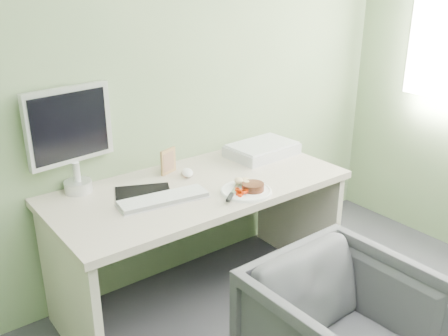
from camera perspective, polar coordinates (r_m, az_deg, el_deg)
wall_back at (r=2.81m, az=-7.59°, el=12.33°), size 3.50×0.00×3.50m
desk at (r=2.75m, az=-2.83°, el=-5.35°), size 1.60×0.75×0.73m
plate at (r=2.57m, az=2.54°, el=-2.68°), size 0.26×0.26×0.01m
steak at (r=2.56m, az=3.32°, el=-2.16°), size 0.13×0.13×0.04m
potato_pile at (r=2.62m, az=2.14°, el=-1.37°), size 0.12×0.10×0.06m
carrot_heap at (r=2.52m, az=2.04°, el=-2.53°), size 0.06×0.06×0.04m
steak_knife at (r=2.49m, az=0.87°, el=-3.04°), size 0.19×0.16×0.02m
mousepad at (r=2.58m, az=-9.20°, el=-2.97°), size 0.36×0.34×0.00m
keyboard at (r=2.49m, az=-6.94°, el=-3.48°), size 0.46×0.19×0.02m
computer_mouse at (r=2.78m, az=-4.21°, el=-0.52°), size 0.10×0.13×0.04m
photo_frame at (r=2.81m, az=-6.40°, el=0.78°), size 0.11×0.05×0.14m
eyedrop_bottle at (r=2.90m, az=-6.57°, el=0.60°), size 0.02×0.02×0.07m
scanner at (r=3.09m, az=4.36°, el=2.05°), size 0.43×0.30×0.06m
monitor at (r=2.60m, az=-17.11°, el=3.70°), size 0.45×0.15×0.54m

